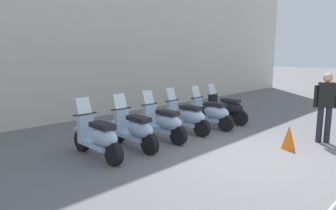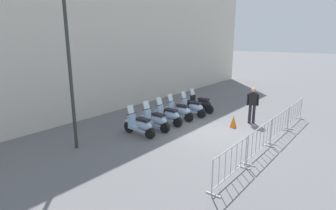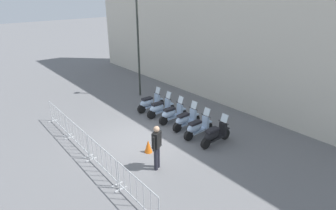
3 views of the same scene
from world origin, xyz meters
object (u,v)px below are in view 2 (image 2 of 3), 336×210
object	(u,v)px
motorcycle_0	(140,125)
street_lamp	(68,50)
motorcycle_1	(156,120)
motorcycle_3	(180,111)
barrier_segment_1	(260,141)
motorcycle_5	(201,104)
officer_near_row_end	(253,103)
barrier_segment_3	(295,113)
traffic_cone	(233,121)
motorcycle_4	(192,108)
barrier_segment_0	(231,164)
barrier_segment_2	(280,125)
motorcycle_2	(168,115)

from	to	relation	value
motorcycle_0	street_lamp	distance (m)	4.11
motorcycle_1	street_lamp	size ratio (longest dim) A/B	0.28
motorcycle_0	street_lamp	bearing A→B (deg)	150.10
motorcycle_3	barrier_segment_1	size ratio (longest dim) A/B	0.80
motorcycle_1	motorcycle_5	distance (m)	3.77
motorcycle_5	officer_near_row_end	distance (m)	3.01
barrier_segment_1	barrier_segment_3	bearing A→B (deg)	-7.63
motorcycle_1	street_lamp	world-z (taller)	street_lamp
traffic_cone	motorcycle_3	bearing A→B (deg)	95.53
motorcycle_4	barrier_segment_0	distance (m)	6.59
barrier_segment_0	barrier_segment_2	xyz separation A→B (m)	(4.47, -0.60, 0.00)
motorcycle_3	barrier_segment_3	bearing A→B (deg)	-65.65
traffic_cone	barrier_segment_0	bearing A→B (deg)	-163.00
officer_near_row_end	traffic_cone	distance (m)	1.38
barrier_segment_2	motorcycle_1	bearing A→B (deg)	111.37
motorcycle_5	officer_near_row_end	size ratio (longest dim) A/B	1.00
motorcycle_2	officer_near_row_end	xyz separation A→B (m)	(2.25, -3.30, 0.53)
barrier_segment_0	barrier_segment_3	distance (m)	6.77
barrier_segment_0	traffic_cone	xyz separation A→B (m)	(4.70, 1.44, -0.25)
motorcycle_4	barrier_segment_2	size ratio (longest dim) A/B	0.80
motorcycle_2	barrier_segment_1	xyz separation A→B (m)	(-1.26, -4.49, 0.07)
motorcycle_2	barrier_segment_0	bearing A→B (deg)	-129.87
barrier_segment_2	traffic_cone	world-z (taller)	barrier_segment_2
motorcycle_0	traffic_cone	world-z (taller)	motorcycle_0
motorcycle_3	motorcycle_4	bearing A→B (deg)	-16.24
barrier_segment_1	motorcycle_0	bearing A→B (deg)	97.28
motorcycle_1	motorcycle_5	world-z (taller)	same
barrier_segment_1	motorcycle_5	bearing A→B (deg)	45.24
barrier_segment_3	officer_near_row_end	bearing A→B (deg)	118.11
motorcycle_3	motorcycle_5	size ratio (longest dim) A/B	1.00
motorcycle_5	motorcycle_2	bearing A→B (deg)	172.05
traffic_cone	street_lamp	bearing A→B (deg)	141.15
traffic_cone	motorcycle_2	bearing A→B (deg)	113.60
barrier_segment_2	barrier_segment_3	xyz separation A→B (m)	(2.24, -0.30, 0.00)
barrier_segment_2	barrier_segment_3	distance (m)	2.26
motorcycle_5	barrier_segment_3	world-z (taller)	motorcycle_5
motorcycle_5	traffic_cone	distance (m)	2.86
motorcycle_3	barrier_segment_2	bearing A→B (deg)	-89.65
motorcycle_2	barrier_segment_2	xyz separation A→B (m)	(0.97, -4.79, 0.07)
motorcycle_2	barrier_segment_0	distance (m)	5.46
motorcycle_1	motorcycle_5	bearing A→B (deg)	-7.45
barrier_segment_0	motorcycle_3	bearing A→B (deg)	42.74
motorcycle_0	motorcycle_1	size ratio (longest dim) A/B	1.00
traffic_cone	motorcycle_0	bearing A→B (deg)	135.71
barrier_segment_2	motorcycle_0	bearing A→B (deg)	119.44
motorcycle_2	traffic_cone	world-z (taller)	motorcycle_2
motorcycle_0	traffic_cone	bearing A→B (deg)	-44.29
motorcycle_0	barrier_segment_0	size ratio (longest dim) A/B	0.80
motorcycle_1	motorcycle_4	bearing A→B (deg)	-9.09
street_lamp	officer_near_row_end	size ratio (longest dim) A/B	3.49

